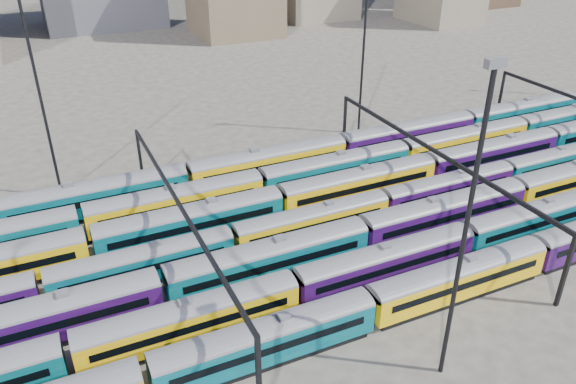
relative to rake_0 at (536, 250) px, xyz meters
name	(u,v)px	position (x,y,z in m)	size (l,w,h in m)	color
ground	(354,226)	(-12.01, 15.00, -2.51)	(500.00, 500.00, 0.00)	#403C36
rake_0	(536,250)	(0.00, 0.00, 0.00)	(116.80, 2.85, 4.79)	black
rake_1	(295,286)	(-24.39, 5.00, 0.02)	(117.90, 2.88, 4.84)	black
rake_2	(444,210)	(-3.52, 10.00, 0.23)	(105.77, 3.10, 5.22)	black
rake_3	(448,186)	(1.14, 15.00, -0.12)	(129.95, 2.72, 4.56)	black
rake_4	(191,219)	(-29.85, 20.00, 0.22)	(148.09, 3.09, 5.21)	black
rake_5	(336,166)	(-9.01, 25.00, 0.21)	(105.03, 3.08, 5.18)	black
rake_6	(187,176)	(-27.40, 30.00, 0.34)	(132.11, 3.22, 5.43)	black
gantry_1	(180,213)	(-32.01, 15.00, 4.27)	(0.35, 40.35, 8.03)	black
gantry_2	(432,158)	(-2.01, 15.00, 4.27)	(0.35, 40.35, 8.03)	black
mast_1	(39,90)	(-42.01, 37.00, 11.45)	(1.40, 0.50, 25.60)	black
mast_2	(467,225)	(-17.01, -7.00, 11.45)	(1.40, 0.50, 25.60)	black
mast_3	(364,45)	(2.99, 39.00, 11.45)	(1.40, 0.50, 25.60)	black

